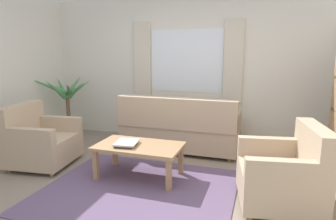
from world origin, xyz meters
TOP-DOWN VIEW (x-y plane):
  - ground_plane at (0.00, 0.00)m, footprint 6.24×6.24m
  - wall_back at (0.00, 2.26)m, footprint 5.32×0.12m
  - window_with_curtains at (0.00, 2.18)m, footprint 1.98×0.07m
  - area_rug at (0.00, 0.00)m, footprint 2.23×1.91m
  - couch at (0.07, 1.56)m, footprint 1.90×0.82m
  - armchair_left at (-1.68, 0.33)m, footprint 0.91×0.93m
  - armchair_right at (1.61, 0.19)m, footprint 0.95×0.97m
  - coffee_table at (-0.14, 0.37)m, footprint 1.10×0.64m
  - book_stack_on_table at (-0.29, 0.31)m, footprint 0.32×0.36m
  - potted_plant at (-2.17, 1.65)m, footprint 1.04×1.08m

SIDE VIEW (x-z plane):
  - ground_plane at x=0.00m, z-range 0.00..0.00m
  - area_rug at x=0.00m, z-range 0.00..0.01m
  - armchair_left at x=-1.68m, z-range -0.09..0.79m
  - armchair_right at x=1.61m, z-range -0.09..0.79m
  - couch at x=0.07m, z-range -0.09..0.83m
  - coffee_table at x=-0.14m, z-range 0.16..0.60m
  - book_stack_on_table at x=-0.29m, z-range 0.44..0.49m
  - potted_plant at x=-2.17m, z-range -0.02..1.19m
  - wall_back at x=0.00m, z-range 0.00..2.60m
  - window_with_curtains at x=0.00m, z-range 0.75..2.15m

